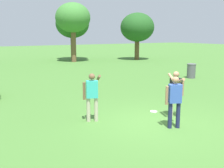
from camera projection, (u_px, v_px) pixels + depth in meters
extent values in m
plane|color=#447530|center=(159.00, 123.00, 8.92)|extent=(120.00, 120.00, 0.00)
cylinder|color=#B7AD93|center=(88.00, 110.00, 9.01)|extent=(0.13, 0.13, 0.82)
cylinder|color=#B7AD93|center=(96.00, 109.00, 9.06)|extent=(0.13, 0.13, 0.82)
cube|color=#33B2AD|center=(92.00, 89.00, 8.91)|extent=(0.43, 0.35, 0.58)
sphere|color=brown|center=(92.00, 77.00, 8.83)|extent=(0.21, 0.21, 0.21)
cylinder|color=brown|center=(84.00, 91.00, 8.87)|extent=(0.09, 0.09, 0.58)
cylinder|color=brown|center=(99.00, 78.00, 9.15)|extent=(0.30, 0.57, 0.28)
cylinder|color=#B7AD93|center=(178.00, 106.00, 9.53)|extent=(0.13, 0.13, 0.82)
cylinder|color=#B7AD93|center=(171.00, 106.00, 9.49)|extent=(0.13, 0.13, 0.82)
cube|color=black|center=(176.00, 86.00, 9.38)|extent=(0.43, 0.35, 0.58)
sphere|color=#9E7051|center=(176.00, 74.00, 9.30)|extent=(0.21, 0.21, 0.21)
cylinder|color=#9E7051|center=(183.00, 88.00, 9.43)|extent=(0.09, 0.09, 0.58)
cylinder|color=#9E7051|center=(172.00, 78.00, 9.01)|extent=(0.30, 0.57, 0.28)
cylinder|color=#1E234C|center=(170.00, 116.00, 8.38)|extent=(0.13, 0.13, 0.82)
cylinder|color=#1E234C|center=(178.00, 115.00, 8.41)|extent=(0.13, 0.13, 0.82)
cube|color=#3856B7|center=(175.00, 94.00, 8.26)|extent=(0.44, 0.36, 0.58)
sphere|color=#9E7051|center=(176.00, 80.00, 8.18)|extent=(0.21, 0.21, 0.21)
cylinder|color=#9E7051|center=(167.00, 95.00, 8.24)|extent=(0.09, 0.09, 0.58)
cylinder|color=#9E7051|center=(180.00, 81.00, 8.50)|extent=(0.32, 0.56, 0.28)
cylinder|color=white|center=(154.00, 111.00, 10.20)|extent=(0.28, 0.28, 0.03)
cylinder|color=#515156|center=(191.00, 71.00, 17.87)|extent=(0.56, 0.56, 0.90)
cylinder|color=slate|center=(192.00, 64.00, 17.78)|extent=(0.59, 0.59, 0.06)
cylinder|color=brown|center=(74.00, 45.00, 27.88)|extent=(0.50, 0.50, 3.56)
ellipsoid|color=#3D7A33|center=(73.00, 18.00, 27.37)|extent=(3.56, 3.56, 3.03)
cylinder|color=brown|center=(73.00, 46.00, 30.22)|extent=(0.51, 0.51, 2.99)
ellipsoid|color=#286023|center=(72.00, 24.00, 29.76)|extent=(3.69, 3.69, 3.14)
cylinder|color=brown|center=(137.00, 48.00, 30.22)|extent=(0.51, 0.51, 2.58)
ellipsoid|color=#21511E|center=(137.00, 27.00, 29.79)|extent=(3.75, 3.75, 3.19)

